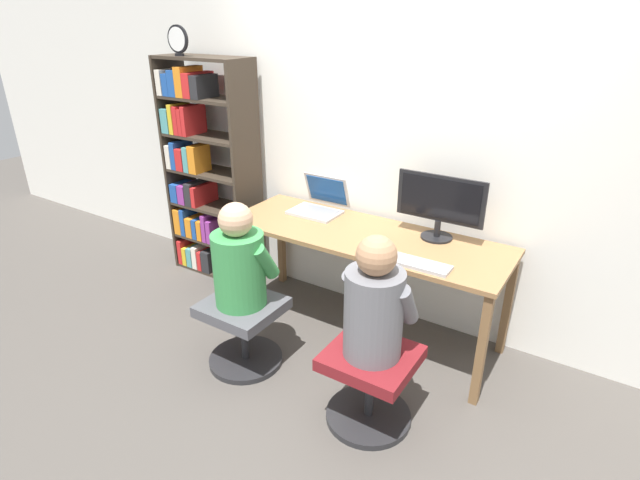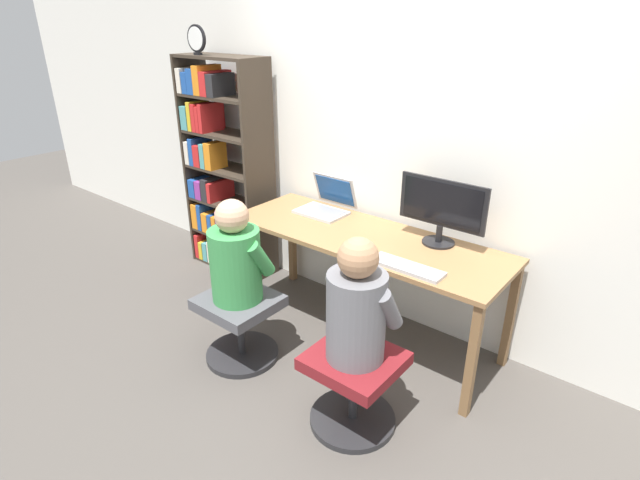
% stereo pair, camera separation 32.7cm
% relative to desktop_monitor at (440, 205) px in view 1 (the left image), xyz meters
% --- Properties ---
extents(ground_plane, '(14.00, 14.00, 0.00)m').
position_rel_desktop_monitor_xyz_m(ground_plane, '(-0.43, -0.52, -1.00)').
color(ground_plane, '#4C4742').
extents(wall_back, '(10.00, 0.05, 2.60)m').
position_rel_desktop_monitor_xyz_m(wall_back, '(-0.43, 0.21, 0.30)').
color(wall_back, silver).
rests_on(wall_back, ground_plane).
extents(desk, '(1.92, 0.66, 0.76)m').
position_rel_desktop_monitor_xyz_m(desk, '(-0.43, -0.19, -0.31)').
color(desk, olive).
rests_on(desk, ground_plane).
extents(desktop_monitor, '(0.57, 0.21, 0.42)m').
position_rel_desktop_monitor_xyz_m(desktop_monitor, '(0.00, 0.00, 0.00)').
color(desktop_monitor, black).
rests_on(desktop_monitor, desk).
extents(laptop, '(0.36, 0.33, 0.26)m').
position_rel_desktop_monitor_xyz_m(laptop, '(-0.91, -0.01, -0.18)').
color(laptop, '#B7B7BC').
rests_on(laptop, desk).
extents(keyboard, '(0.44, 0.13, 0.03)m').
position_rel_desktop_monitor_xyz_m(keyboard, '(0.02, -0.43, -0.22)').
color(keyboard, '#B2B2B7').
rests_on(keyboard, desk).
extents(computer_mouse_by_keyboard, '(0.06, 0.11, 0.04)m').
position_rel_desktop_monitor_xyz_m(computer_mouse_by_keyboard, '(-0.27, -0.43, -0.21)').
color(computer_mouse_by_keyboard, black).
rests_on(computer_mouse_by_keyboard, desk).
extents(office_chair_left, '(0.48, 0.48, 0.45)m').
position_rel_desktop_monitor_xyz_m(office_chair_left, '(0.02, -0.93, -0.73)').
color(office_chair_left, '#262628').
rests_on(office_chair_left, ground_plane).
extents(office_chair_right, '(0.48, 0.48, 0.45)m').
position_rel_desktop_monitor_xyz_m(office_chair_right, '(-0.89, -0.92, -0.73)').
color(office_chair_right, '#262628').
rests_on(office_chair_right, ground_plane).
extents(person_at_monitor, '(0.38, 0.33, 0.68)m').
position_rel_desktop_monitor_xyz_m(person_at_monitor, '(0.02, -0.93, -0.25)').
color(person_at_monitor, slate).
rests_on(person_at_monitor, office_chair_left).
extents(person_at_laptop, '(0.39, 0.33, 0.66)m').
position_rel_desktop_monitor_xyz_m(person_at_laptop, '(-0.89, -0.91, -0.26)').
color(person_at_laptop, '#388C47').
rests_on(person_at_laptop, office_chair_right).
extents(bookshelf, '(0.80, 0.33, 1.81)m').
position_rel_desktop_monitor_xyz_m(bookshelf, '(-2.04, -0.06, -0.10)').
color(bookshelf, '#382D23').
rests_on(bookshelf, ground_plane).
extents(desk_clock, '(0.20, 0.03, 0.22)m').
position_rel_desktop_monitor_xyz_m(desk_clock, '(-2.06, -0.14, 0.93)').
color(desk_clock, black).
rests_on(desk_clock, bookshelf).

